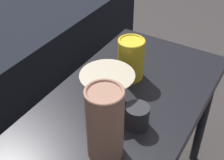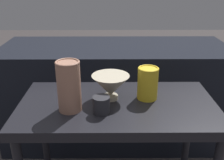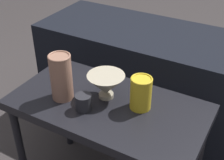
{
  "view_description": "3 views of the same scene",
  "coord_description": "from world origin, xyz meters",
  "px_view_note": "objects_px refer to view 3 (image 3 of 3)",
  "views": [
    {
      "loc": [
        -0.62,
        -0.33,
        1.18
      ],
      "look_at": [
        -0.02,
        0.03,
        0.64
      ],
      "focal_mm": 50.0,
      "sensor_mm": 36.0,
      "label": 1
    },
    {
      "loc": [
        -0.03,
        -0.96,
        1.06
      ],
      "look_at": [
        -0.02,
        0.04,
        0.64
      ],
      "focal_mm": 42.0,
      "sensor_mm": 36.0,
      "label": 2
    },
    {
      "loc": [
        0.52,
        -0.88,
        1.33
      ],
      "look_at": [
        -0.01,
        0.05,
        0.63
      ],
      "focal_mm": 50.0,
      "sensor_mm": 36.0,
      "label": 3
    }
  ],
  "objects_px": {
    "bowl": "(106,85)",
    "cup": "(84,102)",
    "vase_textured_left": "(61,77)",
    "vase_colorful_right": "(141,93)"
  },
  "relations": [
    {
      "from": "vase_textured_left",
      "to": "vase_colorful_right",
      "type": "bearing_deg",
      "value": 17.28
    },
    {
      "from": "cup",
      "to": "vase_textured_left",
      "type": "bearing_deg",
      "value": 168.28
    },
    {
      "from": "bowl",
      "to": "vase_textured_left",
      "type": "bearing_deg",
      "value": -150.05
    },
    {
      "from": "bowl",
      "to": "vase_colorful_right",
      "type": "relative_size",
      "value": 1.14
    },
    {
      "from": "vase_colorful_right",
      "to": "cup",
      "type": "bearing_deg",
      "value": -147.25
    },
    {
      "from": "vase_textured_left",
      "to": "cup",
      "type": "height_order",
      "value": "vase_textured_left"
    },
    {
      "from": "bowl",
      "to": "cup",
      "type": "relative_size",
      "value": 2.35
    },
    {
      "from": "vase_textured_left",
      "to": "cup",
      "type": "distance_m",
      "value": 0.14
    },
    {
      "from": "vase_textured_left",
      "to": "vase_colorful_right",
      "type": "xyz_separation_m",
      "value": [
        0.31,
        0.1,
        -0.03
      ]
    },
    {
      "from": "vase_textured_left",
      "to": "vase_colorful_right",
      "type": "relative_size",
      "value": 1.44
    }
  ]
}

